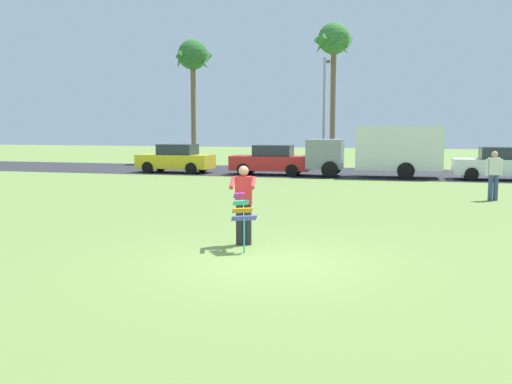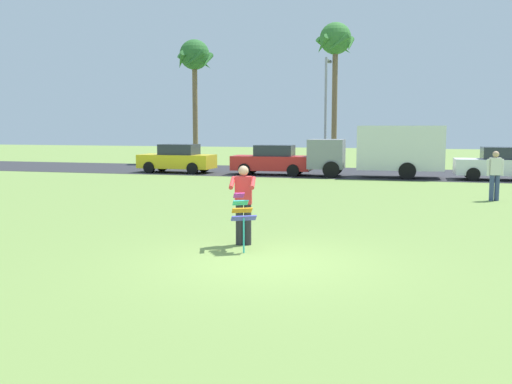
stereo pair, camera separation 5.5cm
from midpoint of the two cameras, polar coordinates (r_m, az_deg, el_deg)
name	(u,v)px [view 1 (the left image)]	position (r m, az deg, el deg)	size (l,w,h in m)	color
ground_plane	(268,262)	(10.94, 1.02, -7.01)	(120.00, 120.00, 0.00)	olive
road_strip	(365,173)	(32.22, 10.74, 1.85)	(120.00, 8.00, 0.01)	#2D2D33
person_kite_flyer	(244,202)	(12.34, -1.37, -0.98)	(0.64, 0.73, 1.73)	#26262B
kite_held	(242,213)	(11.73, -1.50, -2.07)	(0.63, 0.73, 1.19)	#D83399
parked_car_yellow	(176,159)	(32.35, -8.05, 3.28)	(4.23, 1.90, 1.60)	yellow
parked_car_red	(271,160)	(30.58, 1.46, 3.16)	(4.26, 1.95, 1.60)	red
parked_truck_grey_van	(382,150)	(29.67, 12.40, 4.14)	(6.77, 2.28, 2.62)	gray
parked_car_white	(499,164)	(29.92, 23.06, 2.57)	(4.24, 1.91, 1.60)	white
palm_tree_left_near	(193,60)	(41.43, -6.36, 12.95)	(2.58, 2.71, 8.66)	brown
palm_tree_right_near	(334,45)	(39.51, 7.72, 14.30)	(2.58, 2.71, 9.45)	brown
streetlight_pole	(324,105)	(37.69, 6.80, 8.65)	(0.24, 1.65, 7.00)	#9E9EA3
person_walker_near	(494,174)	(21.49, 22.56, 1.67)	(0.56, 0.29, 1.73)	#384772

